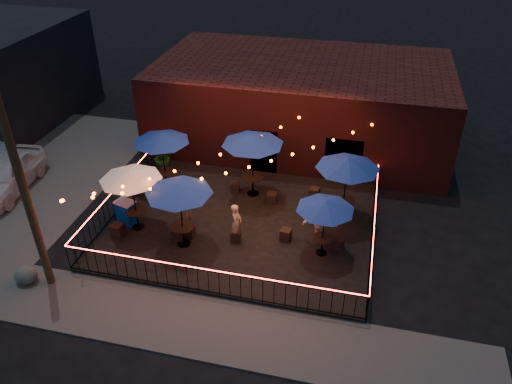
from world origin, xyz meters
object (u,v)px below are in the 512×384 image
at_px(cafe_table_0, 130,176).
at_px(cafe_table_1, 161,138).
at_px(cafe_table_2, 179,189).
at_px(cafe_table_3, 253,140).
at_px(cooler, 126,212).
at_px(boulder, 26,275).
at_px(cafe_table_4, 325,206).
at_px(cafe_table_5, 348,164).
at_px(utility_pole, 21,182).

bearing_deg(cafe_table_0, cafe_table_1, 90.71).
height_order(cafe_table_0, cafe_table_2, cafe_table_2).
height_order(cafe_table_2, cafe_table_3, cafe_table_3).
relative_size(cafe_table_0, cooler, 3.00).
xyz_separation_m(cafe_table_1, cafe_table_3, (3.76, 0.37, 0.17)).
xyz_separation_m(cooler, boulder, (-1.88, -3.77, -0.32)).
bearing_deg(boulder, cafe_table_4, 21.23).
xyz_separation_m(cafe_table_2, cafe_table_5, (5.49, 3.01, 0.04)).
xyz_separation_m(cafe_table_3, boulder, (-6.13, -6.88, -2.36)).
bearing_deg(cafe_table_0, cafe_table_4, 0.80).
distance_m(cafe_table_0, cooler, 1.90).
relative_size(cafe_table_0, boulder, 3.49).
relative_size(utility_pole, cooler, 8.23).
bearing_deg(cooler, utility_pole, -89.62).
relative_size(cafe_table_2, cooler, 2.97).
bearing_deg(cooler, boulder, -98.95).
bearing_deg(cafe_table_2, cafe_table_5, 28.75).
distance_m(utility_pole, cafe_table_0, 4.07).
xyz_separation_m(cafe_table_1, boulder, (-2.37, -6.51, -2.19)).
bearing_deg(cafe_table_4, cafe_table_5, 77.53).
height_order(cafe_table_3, boulder, cafe_table_3).
bearing_deg(cafe_table_3, boulder, -131.69).
height_order(utility_pole, cooler, utility_pole).
xyz_separation_m(cafe_table_2, boulder, (-4.48, -3.01, -2.21)).
relative_size(cafe_table_1, cafe_table_5, 0.92).
height_order(utility_pole, cafe_table_1, utility_pole).
bearing_deg(cafe_table_4, cafe_table_1, 158.12).
bearing_deg(cafe_table_3, cafe_table_5, -12.61).
relative_size(cooler, boulder, 1.16).
bearing_deg(cafe_table_2, cafe_table_3, 66.90).
bearing_deg(cooler, cafe_table_1, 97.32).
xyz_separation_m(utility_pole, cafe_table_5, (9.20, 5.84, -1.43)).
height_order(cafe_table_2, cafe_table_5, cafe_table_5).
distance_m(cafe_table_2, cafe_table_3, 4.21).
relative_size(cafe_table_0, cafe_table_5, 1.04).
bearing_deg(cafe_table_2, cafe_table_0, 164.82).
bearing_deg(cafe_table_1, cooler, -100.20).
distance_m(cafe_table_4, cafe_table_5, 2.44).
relative_size(utility_pole, boulder, 9.59).
distance_m(utility_pole, cafe_table_5, 10.99).
height_order(cafe_table_5, boulder, cafe_table_5).
bearing_deg(cafe_table_2, cafe_table_4, 7.58).
bearing_deg(cafe_table_5, cafe_table_2, -151.25).
bearing_deg(cafe_table_4, boulder, -158.77).
distance_m(cafe_table_1, cafe_table_5, 7.62).
distance_m(cafe_table_3, cafe_table_5, 3.94).
relative_size(cafe_table_1, cooler, 2.66).
xyz_separation_m(utility_pole, cooler, (1.11, 3.58, -3.36)).
bearing_deg(cafe_table_1, cafe_table_2, -58.95).
height_order(cafe_table_0, cafe_table_3, cafe_table_3).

